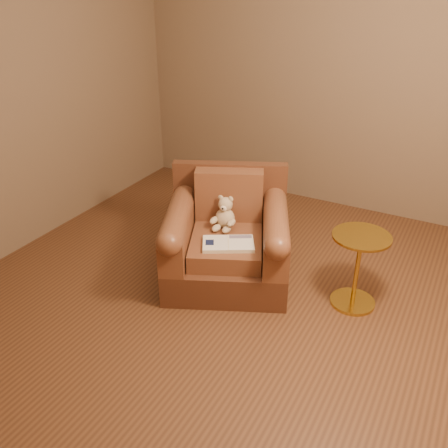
% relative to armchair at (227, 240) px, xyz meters
% --- Properties ---
extents(floor, '(4.00, 4.00, 0.00)m').
position_rel_armchair_xyz_m(floor, '(0.25, -0.32, -0.31)').
color(floor, brown).
rests_on(floor, ground).
extents(room, '(4.02, 4.02, 2.71)m').
position_rel_armchair_xyz_m(room, '(0.25, -0.32, 1.41)').
color(room, '#765F49').
rests_on(room, ground).
extents(armchair, '(1.16, 1.14, 0.80)m').
position_rel_armchair_xyz_m(armchair, '(0.00, 0.00, 0.00)').
color(armchair, '#532E1B').
rests_on(armchair, floor).
extents(teddy_bear, '(0.18, 0.21, 0.26)m').
position_rel_armchair_xyz_m(teddy_bear, '(-0.05, 0.06, 0.17)').
color(teddy_bear, '#C4AD89').
rests_on(teddy_bear, armchair).
extents(guidebook, '(0.42, 0.37, 0.03)m').
position_rel_armchair_xyz_m(guidebook, '(0.10, -0.18, 0.09)').
color(guidebook, beige).
rests_on(guidebook, armchair).
extents(side_table, '(0.40, 0.40, 0.56)m').
position_rel_armchair_xyz_m(side_table, '(0.96, 0.10, -0.01)').
color(side_table, gold).
rests_on(side_table, floor).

